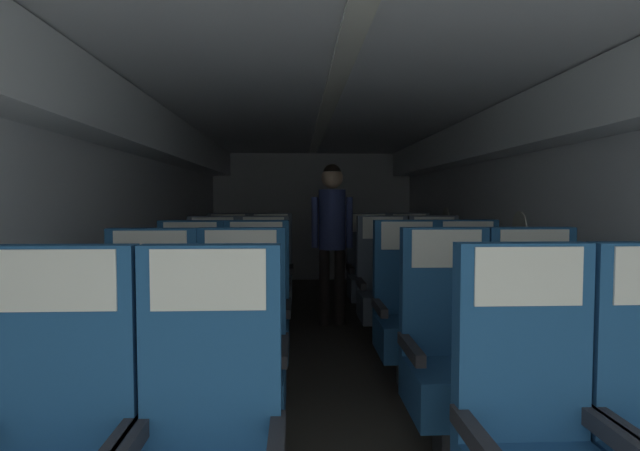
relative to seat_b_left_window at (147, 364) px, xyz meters
The scene contains 19 objects.
ground 1.91m from the seat_b_left_window, 57.35° to the left, with size 3.46×8.60×0.02m, color #3D3833.
fuselage_shell 2.32m from the seat_b_left_window, 61.27° to the left, with size 3.34×8.25×2.11m.
seat_b_left_window is the anchor object (origin of this frame).
seat_b_left_aisle 0.46m from the seat_b_left_window, ahead, with size 0.49×0.50×1.16m.
seat_b_right_aisle 2.01m from the seat_b_left_window, ahead, with size 0.49×0.50×1.16m.
seat_b_right_window 1.54m from the seat_b_left_window, ahead, with size 0.49×0.50×1.16m.
seat_c_left_window 0.98m from the seat_b_left_window, 90.15° to the left, with size 0.49×0.50×1.16m.
seat_c_left_aisle 1.09m from the seat_b_left_window, 65.05° to the left, with size 0.49×0.50×1.16m.
seat_c_right_aisle 2.23m from the seat_b_left_window, 26.67° to the left, with size 0.49×0.50×1.16m.
seat_c_right_window 1.82m from the seat_b_left_window, 32.36° to the left, with size 0.49×0.50×1.16m.
seat_d_left_window 1.96m from the seat_b_left_window, 90.23° to the left, with size 0.49×0.50×1.16m.
seat_d_left_aisle 2.02m from the seat_b_left_window, 77.17° to the left, with size 0.49×0.50×1.16m.
seat_d_right_aisle 2.81m from the seat_b_left_window, 44.27° to the left, with size 0.49×0.50×1.16m.
seat_d_right_window 2.51m from the seat_b_left_window, 52.17° to the left, with size 0.49×0.50×1.16m.
seat_e_left_window 2.95m from the seat_b_left_window, 90.09° to the left, with size 0.49×0.50×1.16m.
seat_e_left_aisle 2.98m from the seat_b_left_window, 81.06° to the left, with size 0.49×0.50×1.16m.
seat_e_right_aisle 3.57m from the seat_b_left_window, 55.85° to the left, with size 0.49×0.50×1.16m.
seat_e_right_window 3.31m from the seat_b_left_window, 62.26° to the left, with size 0.49×0.50×1.16m.
flight_attendant 2.97m from the seat_b_left_window, 67.57° to the left, with size 0.43×0.28×1.67m.
Camera 1 is at (-0.25, 0.03, 1.31)m, focal length 28.30 mm.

